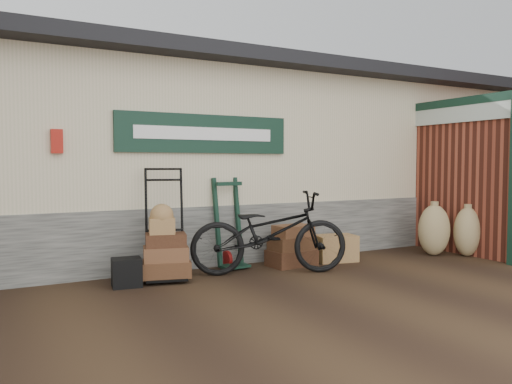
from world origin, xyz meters
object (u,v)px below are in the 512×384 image
porter_trolley (165,223)px  green_barrow (229,223)px  black_trunk (127,272)px  suitcase_stack (292,245)px  wicker_hamper (335,248)px  bicycle (269,228)px

porter_trolley → green_barrow: size_ratio=1.14×
green_barrow → black_trunk: bearing=-172.7°
suitcase_stack → wicker_hamper: size_ratio=1.12×
suitcase_stack → bicycle: (-0.57, -0.32, 0.32)m
porter_trolley → bicycle: 1.42m
wicker_hamper → bicycle: 1.46m
green_barrow → suitcase_stack: green_barrow is taller
porter_trolley → black_trunk: size_ratio=4.25×
wicker_hamper → porter_trolley: bearing=178.1°
green_barrow → suitcase_stack: size_ratio=1.88×
porter_trolley → suitcase_stack: size_ratio=2.15×
wicker_hamper → bicycle: bearing=-167.8°
green_barrow → wicker_hamper: size_ratio=2.10×
green_barrow → suitcase_stack: (0.88, -0.31, -0.35)m
suitcase_stack → black_trunk: (-2.48, -0.11, -0.13)m
porter_trolley → black_trunk: porter_trolley is taller
wicker_hamper → green_barrow: bearing=168.5°
suitcase_stack → wicker_hamper: suitcase_stack is taller
suitcase_stack → bicycle: size_ratio=0.32×
wicker_hamper → bicycle: (-1.36, -0.29, 0.43)m
black_trunk → bicycle: 1.98m
suitcase_stack → wicker_hamper: bearing=-2.0°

